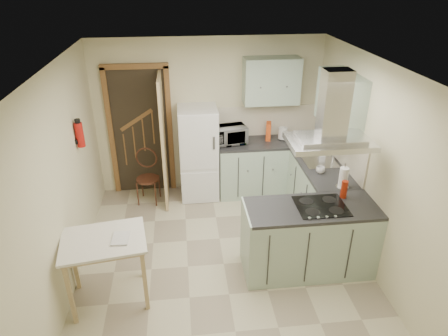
{
  "coord_description": "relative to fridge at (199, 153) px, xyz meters",
  "views": [
    {
      "loc": [
        -0.45,
        -3.98,
        3.41
      ],
      "look_at": [
        0.05,
        0.45,
        1.15
      ],
      "focal_mm": 32.0,
      "sensor_mm": 36.0,
      "label": 1
    }
  ],
  "objects": [
    {
      "name": "floor",
      "position": [
        0.2,
        -1.8,
        -0.75
      ],
      "size": [
        4.2,
        4.2,
        0.0
      ],
      "primitive_type": "plane",
      "color": "#C0B895",
      "rests_on": "ground"
    },
    {
      "name": "ceiling",
      "position": [
        0.2,
        -1.8,
        1.75
      ],
      "size": [
        4.2,
        4.2,
        0.0
      ],
      "primitive_type": "plane",
      "rotation": [
        3.14,
        0.0,
        0.0
      ],
      "color": "silver",
      "rests_on": "back_wall"
    },
    {
      "name": "back_wall",
      "position": [
        0.2,
        0.3,
        0.5
      ],
      "size": [
        3.6,
        0.0,
        3.6
      ],
      "primitive_type": "plane",
      "rotation": [
        1.57,
        0.0,
        0.0
      ],
      "color": "beige",
      "rests_on": "floor"
    },
    {
      "name": "left_wall",
      "position": [
        -1.6,
        -1.8,
        0.5
      ],
      "size": [
        0.0,
        4.2,
        4.2
      ],
      "primitive_type": "plane",
      "rotation": [
        1.57,
        0.0,
        1.57
      ],
      "color": "beige",
      "rests_on": "floor"
    },
    {
      "name": "right_wall",
      "position": [
        2.0,
        -1.8,
        0.5
      ],
      "size": [
        0.0,
        4.2,
        4.2
      ],
      "primitive_type": "plane",
      "rotation": [
        1.57,
        0.0,
        -1.57
      ],
      "color": "beige",
      "rests_on": "floor"
    },
    {
      "name": "doorway",
      "position": [
        -0.9,
        0.27,
        0.3
      ],
      "size": [
        1.1,
        0.12,
        2.1
      ],
      "primitive_type": "cube",
      "color": "brown",
      "rests_on": "floor"
    },
    {
      "name": "fridge",
      "position": [
        0.0,
        0.0,
        0.0
      ],
      "size": [
        0.6,
        0.6,
        1.5
      ],
      "primitive_type": "cube",
      "color": "white",
      "rests_on": "floor"
    },
    {
      "name": "counter_back",
      "position": [
        0.86,
        0.0,
        -0.3
      ],
      "size": [
        1.08,
        0.6,
        0.9
      ],
      "primitive_type": "cube",
      "color": "#9EB2A0",
      "rests_on": "floor"
    },
    {
      "name": "counter_right",
      "position": [
        1.7,
        -0.68,
        -0.3
      ],
      "size": [
        0.6,
        1.95,
        0.9
      ],
      "primitive_type": "cube",
      "color": "#9EB2A0",
      "rests_on": "floor"
    },
    {
      "name": "splashback",
      "position": [
        1.16,
        0.29,
        0.4
      ],
      "size": [
        1.68,
        0.02,
        0.5
      ],
      "primitive_type": "cube",
      "color": "beige",
      "rests_on": "counter_back"
    },
    {
      "name": "wall_cabinet_back",
      "position": [
        1.15,
        0.12,
        1.1
      ],
      "size": [
        0.85,
        0.35,
        0.7
      ],
      "primitive_type": "cube",
      "color": "#9EB2A0",
      "rests_on": "back_wall"
    },
    {
      "name": "wall_cabinet_right",
      "position": [
        1.82,
        -0.95,
        1.1
      ],
      "size": [
        0.35,
        0.9,
        0.7
      ],
      "primitive_type": "cube",
      "color": "#9EB2A0",
      "rests_on": "right_wall"
    },
    {
      "name": "peninsula",
      "position": [
        1.22,
        -1.98,
        -0.3
      ],
      "size": [
        1.55,
        0.65,
        0.9
      ],
      "primitive_type": "cube",
      "color": "#9EB2A0",
      "rests_on": "floor"
    },
    {
      "name": "hob",
      "position": [
        1.32,
        -1.98,
        0.16
      ],
      "size": [
        0.58,
        0.5,
        0.01
      ],
      "primitive_type": "cube",
      "color": "black",
      "rests_on": "peninsula"
    },
    {
      "name": "extractor_hood",
      "position": [
        1.32,
        -1.98,
        0.97
      ],
      "size": [
        0.9,
        0.55,
        0.1
      ],
      "primitive_type": "cube",
      "color": "silver",
      "rests_on": "ceiling"
    },
    {
      "name": "sink",
      "position": [
        1.7,
        -0.85,
        0.16
      ],
      "size": [
        0.45,
        0.4,
        0.01
      ],
      "primitive_type": "cube",
      "color": "silver",
      "rests_on": "counter_right"
    },
    {
      "name": "fire_extinguisher",
      "position": [
        -1.54,
        -0.9,
        0.75
      ],
      "size": [
        0.1,
        0.1,
        0.32
      ],
      "primitive_type": "cylinder",
      "color": "#B2140F",
      "rests_on": "left_wall"
    },
    {
      "name": "drop_leaf_table",
      "position": [
        -1.14,
        -2.23,
        -0.34
      ],
      "size": [
        0.96,
        0.78,
        0.82
      ],
      "primitive_type": "cube",
      "rotation": [
        0.0,
        0.0,
        0.14
      ],
      "color": "#DDB688",
      "rests_on": "floor"
    },
    {
      "name": "bentwood_chair",
      "position": [
        -0.82,
        -0.13,
        -0.35
      ],
      "size": [
        0.42,
        0.42,
        0.8
      ],
      "primitive_type": "cube",
      "rotation": [
        0.0,
        0.0,
        -0.19
      ],
      "color": "#451C17",
      "rests_on": "floor"
    },
    {
      "name": "microwave",
      "position": [
        0.5,
        0.01,
        0.29
      ],
      "size": [
        0.56,
        0.43,
        0.28
      ],
      "primitive_type": "imported",
      "rotation": [
        0.0,
        0.0,
        0.19
      ],
      "color": "black",
      "rests_on": "counter_back"
    },
    {
      "name": "kettle",
      "position": [
        1.37,
        0.06,
        0.26
      ],
      "size": [
        0.16,
        0.16,
        0.22
      ],
      "primitive_type": "cylinder",
      "rotation": [
        0.0,
        0.0,
        0.06
      ],
      "color": "silver",
      "rests_on": "counter_back"
    },
    {
      "name": "cereal_box",
      "position": [
        1.14,
        0.09,
        0.29
      ],
      "size": [
        0.11,
        0.2,
        0.28
      ],
      "primitive_type": "cube",
      "rotation": [
        0.0,
        0.0,
        -0.22
      ],
      "color": "#D64A19",
      "rests_on": "counter_back"
    },
    {
      "name": "soap_bottle",
      "position": [
        1.8,
        -0.64,
        0.24
      ],
      "size": [
        0.09,
        0.09,
        0.18
      ],
      "primitive_type": "imported",
      "rotation": [
        0.0,
        0.0,
        -0.11
      ],
      "color": "#AFAEBA",
      "rests_on": "counter_right"
    },
    {
      "name": "paper_towel",
      "position": [
        1.74,
        -1.57,
        0.29
      ],
      "size": [
        0.11,
        0.11,
        0.28
      ],
      "primitive_type": "cylinder",
      "rotation": [
        0.0,
        0.0,
        -0.0
      ],
      "color": "white",
      "rests_on": "counter_right"
    },
    {
      "name": "cup",
      "position": [
        1.59,
        -1.16,
        0.2
      ],
      "size": [
        0.14,
        0.14,
        0.09
      ],
      "primitive_type": "imported",
      "rotation": [
        0.0,
        0.0,
        0.24
      ],
      "color": "silver",
      "rests_on": "counter_right"
    },
    {
      "name": "red_bottle",
      "position": [
        1.66,
        -1.81,
        0.26
      ],
      "size": [
        0.1,
        0.1,
        0.22
      ],
      "primitive_type": "cylinder",
      "rotation": [
        0.0,
        0.0,
        -0.35
      ],
      "color": "#AB270E",
      "rests_on": "peninsula"
    },
    {
      "name": "book",
      "position": [
        -1.04,
        -2.24,
        0.13
      ],
      "size": [
        0.19,
        0.25,
        0.11
      ],
      "primitive_type": "imported",
      "rotation": [
        0.0,
        0.0,
        -0.04
      ],
      "color": "#9A3340",
      "rests_on": "drop_leaf_table"
    }
  ]
}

